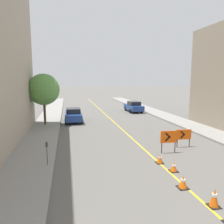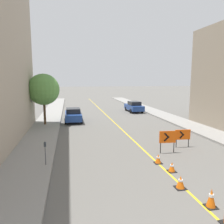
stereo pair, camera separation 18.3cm
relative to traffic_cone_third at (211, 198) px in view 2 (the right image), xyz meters
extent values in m
cube|color=gold|center=(-0.23, 21.37, -0.36)|extent=(0.12, 54.10, 0.01)
cube|color=gray|center=(-7.57, 21.37, -0.28)|extent=(2.74, 54.10, 0.17)
cube|color=gray|center=(7.10, 21.37, -0.28)|extent=(2.74, 54.10, 0.17)
cube|color=black|center=(0.00, 0.00, -0.35)|extent=(0.43, 0.43, 0.03)
cone|color=orange|center=(0.00, 0.00, 0.02)|extent=(0.34, 0.34, 0.71)
cylinder|color=white|center=(0.00, 0.00, 0.10)|extent=(0.18, 0.18, 0.11)
cube|color=black|center=(-0.42, 1.56, -0.35)|extent=(0.47, 0.47, 0.03)
cone|color=orange|center=(-0.42, 1.56, -0.06)|extent=(0.38, 0.38, 0.56)
cylinder|color=white|center=(-0.42, 1.56, 0.01)|extent=(0.20, 0.20, 0.09)
cube|color=black|center=(0.03, 3.29, -0.35)|extent=(0.43, 0.43, 0.03)
cone|color=orange|center=(0.03, 3.29, -0.09)|extent=(0.35, 0.35, 0.48)
cylinder|color=white|center=(0.03, 3.29, -0.04)|extent=(0.18, 0.18, 0.08)
cube|color=black|center=(-0.21, 4.52, -0.35)|extent=(0.43, 0.43, 0.03)
cone|color=orange|center=(-0.21, 4.52, -0.08)|extent=(0.35, 0.35, 0.51)
cylinder|color=white|center=(-0.21, 4.52, -0.02)|extent=(0.18, 0.18, 0.08)
cube|color=#EF560C|center=(1.10, 6.12, 0.72)|extent=(1.12, 0.15, 0.80)
cube|color=black|center=(1.01, 6.07, 0.83)|extent=(0.37, 0.05, 0.37)
cube|color=black|center=(1.01, 6.07, 0.60)|extent=(0.37, 0.05, 0.37)
cylinder|color=black|center=(0.62, 6.12, -0.02)|extent=(0.06, 0.06, 0.68)
cylinder|color=black|center=(1.57, 6.12, -0.02)|extent=(0.06, 0.06, 0.68)
cube|color=#EF560C|center=(2.72, 7.07, 0.55)|extent=(1.13, 0.13, 0.72)
cube|color=black|center=(2.63, 7.03, 0.65)|extent=(0.34, 0.04, 0.34)
cube|color=black|center=(2.63, 7.03, 0.45)|extent=(0.34, 0.04, 0.34)
cylinder|color=black|center=(2.24, 7.07, -0.09)|extent=(0.06, 0.06, 0.56)
cylinder|color=black|center=(3.20, 7.07, -0.09)|extent=(0.06, 0.06, 0.56)
cube|color=navy|center=(-4.76, 18.24, 0.31)|extent=(1.82, 4.31, 0.72)
cube|color=black|center=(-4.76, 18.03, 0.95)|extent=(1.54, 1.94, 0.55)
cylinder|color=black|center=(-5.61, 19.57, -0.05)|extent=(0.22, 0.64, 0.64)
cylinder|color=black|center=(-3.90, 19.57, -0.05)|extent=(0.22, 0.64, 0.64)
cylinder|color=black|center=(-5.61, 16.91, -0.05)|extent=(0.22, 0.64, 0.64)
cylinder|color=black|center=(-3.90, 16.91, -0.05)|extent=(0.22, 0.64, 0.64)
cube|color=navy|center=(4.34, 24.36, 0.31)|extent=(1.96, 4.36, 0.72)
cube|color=black|center=(4.34, 24.14, 0.95)|extent=(1.60, 1.99, 0.55)
cylinder|color=black|center=(3.48, 25.69, -0.05)|extent=(0.24, 0.65, 0.64)
cylinder|color=black|center=(5.19, 25.69, -0.05)|extent=(0.24, 0.65, 0.64)
cylinder|color=black|center=(3.48, 23.03, -0.05)|extent=(0.24, 0.65, 0.64)
cylinder|color=black|center=(5.19, 23.03, -0.05)|extent=(0.24, 0.65, 0.64)
cylinder|color=#4C4C51|center=(-6.55, 5.16, 0.31)|extent=(0.05, 0.05, 1.03)
cube|color=#33383D|center=(-6.55, 5.16, 0.94)|extent=(0.12, 0.10, 0.22)
sphere|color=#33383D|center=(-6.55, 5.16, 1.05)|extent=(0.11, 0.11, 0.11)
cylinder|color=#4C3823|center=(-7.71, 16.51, 1.02)|extent=(0.24, 0.24, 2.44)
sphere|color=#568E42|center=(-7.71, 16.51, 3.44)|extent=(3.20, 3.20, 3.20)
camera|label=1|loc=(-5.37, -6.77, 4.45)|focal=35.00mm
camera|label=2|loc=(-5.19, -6.81, 4.45)|focal=35.00mm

